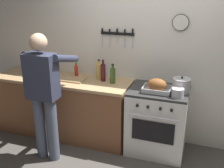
# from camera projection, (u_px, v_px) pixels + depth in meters

# --- Properties ---
(wall_back) EXTENTS (6.00, 0.13, 2.60)m
(wall_back) POSITION_uv_depth(u_px,v_px,m) (150.00, 52.00, 3.72)
(wall_back) COLOR white
(wall_back) RESTS_ON ground
(counter_block) EXTENTS (2.03, 0.65, 0.90)m
(counter_block) POSITION_uv_depth(u_px,v_px,m) (64.00, 106.00, 4.06)
(counter_block) COLOR brown
(counter_block) RESTS_ON ground
(stove) EXTENTS (0.76, 0.67, 0.90)m
(stove) POSITION_uv_depth(u_px,v_px,m) (157.00, 121.00, 3.62)
(stove) COLOR white
(stove) RESTS_ON ground
(person_cook) EXTENTS (0.51, 0.63, 1.66)m
(person_cook) POSITION_uv_depth(u_px,v_px,m) (44.00, 90.00, 3.30)
(person_cook) COLOR #4C566B
(person_cook) RESTS_ON ground
(roasting_pan) EXTENTS (0.35, 0.26, 0.18)m
(roasting_pan) POSITION_uv_depth(u_px,v_px,m) (157.00, 86.00, 3.36)
(roasting_pan) COLOR #B7B7BC
(roasting_pan) RESTS_ON stove
(stock_pot) EXTENTS (0.23, 0.23, 0.21)m
(stock_pot) POSITION_uv_depth(u_px,v_px,m) (181.00, 85.00, 3.35)
(stock_pot) COLOR #B7B7BC
(stock_pot) RESTS_ON stove
(saucepan) EXTENTS (0.15, 0.15, 0.11)m
(saucepan) POSITION_uv_depth(u_px,v_px,m) (178.00, 93.00, 3.22)
(saucepan) COLOR #B7B7BC
(saucepan) RESTS_ON stove
(cutting_board) EXTENTS (0.36, 0.24, 0.02)m
(cutting_board) POSITION_uv_depth(u_px,v_px,m) (72.00, 79.00, 3.82)
(cutting_board) COLOR tan
(cutting_board) RESTS_ON counter_block
(bottle_hot_sauce) EXTENTS (0.05, 0.05, 0.21)m
(bottle_hot_sauce) POSITION_uv_depth(u_px,v_px,m) (76.00, 71.00, 3.96)
(bottle_hot_sauce) COLOR red
(bottle_hot_sauce) RESTS_ON counter_block
(bottle_cooking_oil) EXTENTS (0.08, 0.08, 0.29)m
(bottle_cooking_oil) POSITION_uv_depth(u_px,v_px,m) (99.00, 71.00, 3.84)
(bottle_cooking_oil) COLOR gold
(bottle_cooking_oil) RESTS_ON counter_block
(bottle_dish_soap) EXTENTS (0.07, 0.07, 0.19)m
(bottle_dish_soap) POSITION_uv_depth(u_px,v_px,m) (102.00, 72.00, 3.94)
(bottle_dish_soap) COLOR #338CCC
(bottle_dish_soap) RESTS_ON counter_block
(bottle_wine_red) EXTENTS (0.07, 0.07, 0.31)m
(bottle_wine_red) POSITION_uv_depth(u_px,v_px,m) (103.00, 72.00, 3.75)
(bottle_wine_red) COLOR #47141E
(bottle_wine_red) RESTS_ON counter_block
(bottle_olive_oil) EXTENTS (0.08, 0.08, 0.27)m
(bottle_olive_oil) POSITION_uv_depth(u_px,v_px,m) (113.00, 75.00, 3.67)
(bottle_olive_oil) COLOR #385623
(bottle_olive_oil) RESTS_ON counter_block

